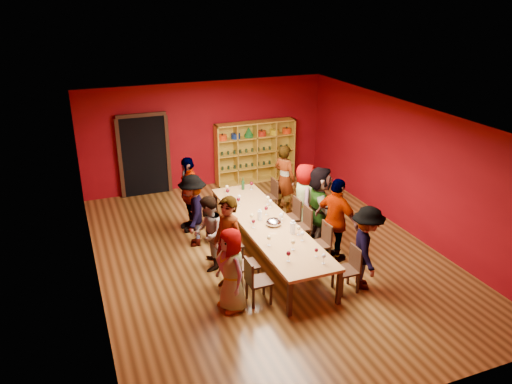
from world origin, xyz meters
The scene contains 47 objects.
room_shell centered at (0.00, 0.00, 1.50)m, with size 7.10×9.10×3.04m.
tasting_table centered at (0.00, 0.00, 0.70)m, with size 1.10×4.50×0.75m.
doorway centered at (-1.80, 4.43, 1.12)m, with size 1.40×0.17×2.30m.
shelving_unit centered at (1.40, 4.32, 0.98)m, with size 2.40×0.40×1.80m.
chair_person_left_0 centered at (-0.91, -1.58, 0.50)m, with size 0.42×0.42×0.89m.
person_left_0 centered at (-1.35, -1.58, 0.78)m, with size 0.76×0.42×1.56m, color #4A4A4F.
chair_person_left_1 centered at (-0.91, -0.95, 0.50)m, with size 0.42×0.42×0.89m.
person_left_1 centered at (-1.20, -0.95, 0.94)m, with size 0.69×0.50×1.88m, color #4C4D51.
chair_person_left_2 centered at (-0.91, -0.07, 0.50)m, with size 0.42×0.42×0.89m.
person_left_2 centered at (-1.32, -0.07, 0.78)m, with size 0.76×0.42×1.56m, color #141737.
chair_person_left_3 centered at (-0.91, 1.03, 0.50)m, with size 0.42×0.42×0.89m.
person_left_3 centered at (-1.34, 1.03, 0.82)m, with size 1.06×0.44×1.64m, color #121733.
chair_person_left_4 centered at (-0.91, 1.83, 0.50)m, with size 0.42×0.42×0.89m.
person_left_4 centered at (-1.22, 1.83, 0.90)m, with size 1.05×0.48×1.80m, color #5571AF.
chair_person_right_0 centered at (0.91, -1.83, 0.50)m, with size 0.42×0.42×0.89m.
person_right_0 centered at (1.24, -1.83, 0.83)m, with size 1.07×0.44×1.66m, color teal.
chair_person_right_1 centered at (0.91, -0.74, 0.50)m, with size 0.42×0.42×0.89m.
person_right_1 centered at (1.22, -0.74, 0.91)m, with size 1.07×0.49×1.82m, color white.
chair_person_right_2 centered at (0.91, 0.13, 0.50)m, with size 0.42×0.42×0.89m.
person_right_2 centered at (1.30, 0.13, 0.89)m, with size 1.66×0.48×1.79m, color #C0818D.
chair_person_right_3 centered at (0.91, 0.67, 0.50)m, with size 0.42×0.42×0.89m.
person_right_3 centered at (1.21, 0.67, 0.84)m, with size 0.83×0.45×1.69m, color #494A4E.
chair_person_right_4 centered at (0.91, 1.98, 0.50)m, with size 0.42×0.42×0.89m.
person_right_4 centered at (1.29, 1.98, 0.88)m, with size 0.64×0.47×1.76m, color #15193A.
wine_glass_0 centered at (0.32, -0.99, 0.89)m, with size 0.08×0.08×0.20m.
wine_glass_1 centered at (0.38, 0.89, 0.90)m, with size 0.08×0.08×0.21m.
wine_glass_2 centered at (-0.27, -1.63, 0.90)m, with size 0.09×0.09×0.21m.
wine_glass_3 centered at (0.28, -1.93, 0.90)m, with size 0.08×0.08×0.20m.
wine_glass_4 centered at (-0.31, 0.12, 0.90)m, with size 0.09×0.09×0.21m.
wine_glass_5 centered at (0.36, 0.06, 0.88)m, with size 0.07×0.07×0.18m.
wine_glass_6 centered at (0.36, 1.88, 0.90)m, with size 0.08×0.08×0.21m.
wine_glass_7 centered at (-0.01, -1.26, 0.91)m, with size 0.09×0.09×0.22m.
wine_glass_8 centered at (0.36, -0.75, 0.90)m, with size 0.08×0.08×0.21m.
wine_glass_9 centered at (0.28, -1.66, 0.88)m, with size 0.07×0.07×0.18m.
wine_glass_10 centered at (-0.37, -0.94, 0.91)m, with size 0.09×0.09×0.22m.
wine_glass_11 centered at (0.27, -0.09, 0.91)m, with size 0.09×0.09×0.22m.
wine_glass_12 centered at (-0.34, 1.64, 0.90)m, with size 0.09×0.09×0.21m.
wine_glass_13 centered at (-0.27, 1.07, 0.90)m, with size 0.08×0.08×0.21m.
wine_glass_14 centered at (-0.36, -0.11, 0.89)m, with size 0.08×0.08×0.19m.
wine_glass_15 centered at (0.13, 0.39, 0.89)m, with size 0.08×0.08×0.20m.
wine_glass_16 centered at (0.37, 0.73, 0.89)m, with size 0.08×0.08×0.19m.
wine_glass_17 centered at (-0.19, 1.25, 0.89)m, with size 0.08×0.08×0.19m.
wine_glass_18 centered at (-0.27, 1.90, 0.90)m, with size 0.08×0.08×0.20m.
spittoon_bowl centered at (0.06, -0.17, 0.83)m, with size 0.33×0.33×0.18m, color silver.
carafe_a centered at (-0.10, 0.19, 0.86)m, with size 0.10×0.10×0.24m.
carafe_b centered at (0.28, -0.64, 0.88)m, with size 0.14×0.14×0.28m.
wine_bottle centered at (0.17, 1.97, 0.87)m, with size 0.09×0.09×0.31m.
Camera 1 is at (-3.71, -8.75, 5.31)m, focal length 35.00 mm.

